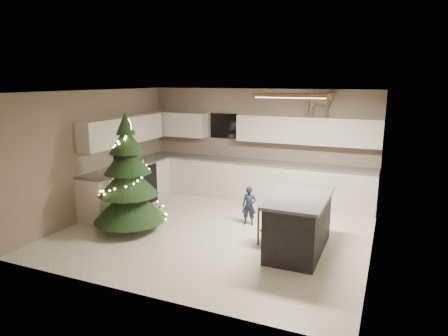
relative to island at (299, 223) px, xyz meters
The scene contains 8 objects.
ground_plane 1.70m from the island, behind, with size 5.50×5.50×0.00m, color silver.
room_shell 2.05m from the island, behind, with size 5.52×5.02×2.61m.
cabinetry 3.18m from the island, 142.80° to the left, with size 5.50×3.20×2.00m.
island is the anchor object (origin of this frame).
bar_stool 0.57m from the island, behind, with size 0.37×0.37×0.70m.
christmas_tree 3.20m from the island, behind, with size 1.39×1.35×2.23m.
toddler 1.44m from the island, 144.54° to the left, with size 0.28×0.18×0.77m, color #1C283A.
rocking_horse 3.17m from the island, 94.27° to the left, with size 0.70×0.45×0.57m.
Camera 1 is at (2.91, -6.51, 2.80)m, focal length 32.00 mm.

